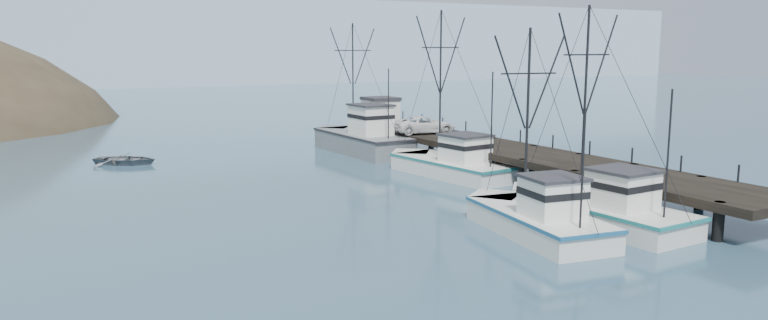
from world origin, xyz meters
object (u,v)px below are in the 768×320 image
work_vessel (360,139)px  motorboat (126,164)px  pier (507,151)px  trawler_far (449,164)px  trawler_mid (534,218)px  trawler_near (596,209)px  pickup_truck (425,125)px  pier_shed (381,111)px

work_vessel → motorboat: work_vessel is taller
pier → motorboat: bearing=143.9°
trawler_far → trawler_mid: bearing=-108.6°
trawler_near → pickup_truck: bearing=79.9°
trawler_mid → pier_shed: size_ratio=3.45×
trawler_near → pickup_truck: trawler_near is taller
trawler_mid → pier_shed: bearing=75.7°
trawler_far → pier_shed: size_ratio=3.97×
work_vessel → pier_shed: bearing=39.4°
pier → trawler_mid: 17.51m
pier → trawler_mid: (-9.70, -14.55, -0.87)m
pickup_truck → motorboat: pickup_truck is taller
pier → trawler_near: trawler_near is taller
pier → pickup_truck: pickup_truck is taller
motorboat → pier: bearing=-91.0°
work_vessel → pier_shed: size_ratio=4.47×
work_vessel → pier_shed: 5.29m
pier → trawler_near: 15.57m
motorboat → pickup_truck: bearing=-72.9°
trawler_mid → motorboat: trawler_mid is taller
pier → motorboat: pier is taller
trawler_far → pier_shed: trawler_far is taller
pier → pickup_truck: bearing=95.0°
pier → pier_shed: (-1.42, 18.00, 1.73)m
work_vessel → motorboat: (-20.09, 3.44, -1.23)m
trawler_far → work_vessel: bearing=93.5°
trawler_mid → trawler_near: bearing=-0.4°
trawler_mid → work_vessel: work_vessel is taller
work_vessel → pickup_truck: size_ratio=2.58×
trawler_near → work_vessel: (0.26, 29.52, 0.41)m
pier → work_vessel: 15.81m
pier → work_vessel: bearing=109.0°
pier_shed → trawler_mid: bearing=-104.3°
trawler_near → pickup_truck: 25.55m
trawler_far → motorboat: trawler_far is taller
motorboat → trawler_near: bearing=-113.9°
pickup_truck → pier: bearing=-164.7°
trawler_mid → motorboat: (-15.54, 32.94, -0.82)m
trawler_near → trawler_far: 16.07m
pier → pier_shed: 18.14m
trawler_mid → pickup_truck: bearing=70.7°
motorboat → work_vessel: bearing=-64.7°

